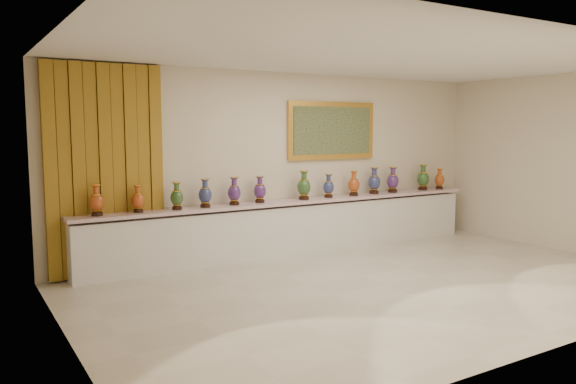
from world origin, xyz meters
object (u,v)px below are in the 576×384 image
(vase_1, at_px, (138,200))
(vase_2, at_px, (177,197))
(vase_0, at_px, (97,202))
(counter, at_px, (295,227))

(vase_1, distance_m, vase_2, 0.57)
(vase_0, bearing_deg, counter, 0.70)
(vase_1, bearing_deg, counter, 0.63)
(counter, xyz_separation_m, vase_1, (-2.64, -0.03, 0.64))
(vase_0, bearing_deg, vase_2, -0.20)
(vase_2, bearing_deg, vase_1, 178.55)
(vase_0, bearing_deg, vase_1, 1.04)
(vase_0, xyz_separation_m, vase_2, (1.14, -0.00, -0.01))
(counter, relative_size, vase_1, 18.56)
(counter, distance_m, vase_2, 2.17)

